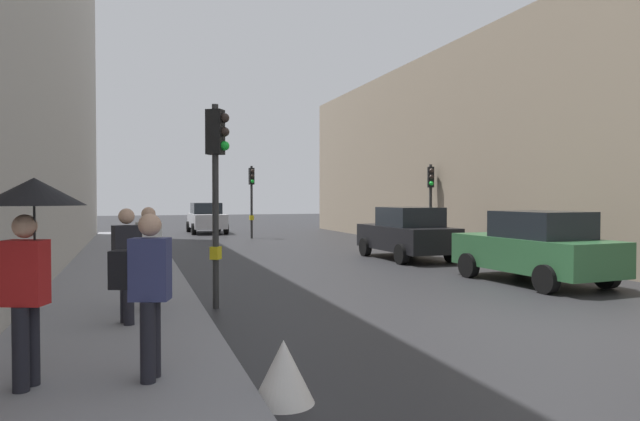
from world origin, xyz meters
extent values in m
plane|color=#28282B|center=(0.00, 0.00, 0.00)|extent=(120.00, 120.00, 0.00)
cube|color=gray|center=(-6.84, 6.00, 0.08)|extent=(2.97, 40.00, 0.16)
cube|color=gray|center=(11.35, 10.86, 4.08)|extent=(12.00, 35.39, 8.16)
cylinder|color=#2D2D2D|center=(5.05, 13.10, 1.72)|extent=(0.12, 0.12, 3.43)
cube|color=black|center=(5.05, 13.10, 2.91)|extent=(0.33, 0.37, 0.84)
cube|color=yellow|center=(5.05, 13.10, 1.05)|extent=(0.24, 0.22, 0.24)
sphere|color=#2D231E|center=(4.98, 12.92, 3.17)|extent=(0.18, 0.18, 0.18)
sphere|color=#2D231E|center=(4.98, 12.92, 2.91)|extent=(0.18, 0.18, 0.18)
sphere|color=green|center=(4.98, 12.92, 2.65)|extent=(0.18, 0.18, 0.18)
cylinder|color=#2D2D2D|center=(-0.81, 20.86, 1.84)|extent=(0.12, 0.12, 3.67)
cube|color=black|center=(-0.81, 20.86, 3.15)|extent=(0.25, 0.31, 0.84)
cube|color=yellow|center=(-0.81, 20.86, 1.05)|extent=(0.21, 0.17, 0.24)
sphere|color=#2D231E|center=(-0.80, 20.67, 3.41)|extent=(0.18, 0.18, 0.18)
sphere|color=#2D231E|center=(-0.80, 20.67, 3.15)|extent=(0.18, 0.18, 0.18)
sphere|color=green|center=(-0.80, 20.67, 2.89)|extent=(0.18, 0.18, 0.18)
cylinder|color=#2D2D2D|center=(-5.05, 3.20, 1.92)|extent=(0.12, 0.12, 3.84)
cube|color=black|center=(-5.05, 3.20, 3.32)|extent=(0.38, 0.36, 0.84)
cube|color=yellow|center=(-5.05, 3.20, 1.05)|extent=(0.24, 0.25, 0.24)
sphere|color=#2D231E|center=(-4.89, 3.10, 3.58)|extent=(0.18, 0.18, 0.18)
sphere|color=#2D231E|center=(-4.89, 3.10, 3.32)|extent=(0.18, 0.18, 0.18)
sphere|color=green|center=(-4.89, 3.10, 3.06)|extent=(0.18, 0.18, 0.18)
cube|color=#2D6038|center=(2.78, 3.98, 0.72)|extent=(2.09, 4.32, 0.80)
cube|color=black|center=(2.79, 3.73, 1.44)|extent=(1.74, 2.11, 0.64)
cylinder|color=black|center=(1.78, 5.26, 0.32)|extent=(0.26, 0.65, 0.64)
cylinder|color=black|center=(3.58, 5.39, 0.32)|extent=(0.26, 0.65, 0.64)
cylinder|color=black|center=(1.97, 2.57, 0.32)|extent=(0.26, 0.65, 0.64)
cylinder|color=black|center=(3.77, 2.70, 0.32)|extent=(0.26, 0.65, 0.64)
cube|color=#BCBCC1|center=(-2.45, 25.88, 0.72)|extent=(1.85, 4.22, 0.80)
cube|color=black|center=(-2.45, 26.13, 1.44)|extent=(1.62, 2.02, 0.64)
cylinder|color=black|center=(-1.53, 24.54, 0.32)|extent=(0.23, 0.64, 0.64)
cylinder|color=black|center=(-3.33, 24.52, 0.32)|extent=(0.23, 0.64, 0.64)
cylinder|color=black|center=(-1.56, 27.24, 0.32)|extent=(0.23, 0.64, 0.64)
cylinder|color=black|center=(-3.36, 27.22, 0.32)|extent=(0.23, 0.64, 0.64)
cube|color=black|center=(2.26, 9.77, 0.72)|extent=(1.92, 4.25, 0.80)
cube|color=black|center=(2.27, 9.52, 1.44)|extent=(1.66, 2.05, 0.64)
cylinder|color=black|center=(1.32, 11.10, 0.32)|extent=(0.24, 0.65, 0.64)
cylinder|color=black|center=(3.12, 11.15, 0.32)|extent=(0.24, 0.65, 0.64)
cylinder|color=black|center=(1.40, 8.40, 0.32)|extent=(0.24, 0.65, 0.64)
cylinder|color=black|center=(3.20, 8.45, 0.32)|extent=(0.24, 0.65, 0.64)
cylinder|color=black|center=(-7.54, -1.08, 0.58)|extent=(0.16, 0.16, 0.85)
cylinder|color=black|center=(-7.61, -1.27, 0.58)|extent=(0.16, 0.16, 0.85)
cube|color=red|center=(-7.57, -1.18, 1.34)|extent=(0.47, 0.38, 0.66)
sphere|color=tan|center=(-7.57, -1.18, 1.81)|extent=(0.24, 0.24, 0.24)
cylinder|color=black|center=(-7.48, -1.21, 1.59)|extent=(0.02, 0.02, 0.90)
cone|color=black|center=(-7.48, -1.21, 2.16)|extent=(1.00, 1.00, 0.28)
cylinder|color=black|center=(-6.29, 2.81, 0.58)|extent=(0.16, 0.16, 0.85)
cylinder|color=black|center=(-6.26, 2.61, 0.58)|extent=(0.16, 0.16, 0.85)
cube|color=silver|center=(-6.27, 2.71, 1.34)|extent=(0.44, 0.32, 0.66)
sphere|color=tan|center=(-6.27, 2.71, 1.81)|extent=(0.24, 0.24, 0.24)
cube|color=black|center=(-6.57, 2.66, 1.34)|extent=(0.25, 0.31, 0.40)
cylinder|color=black|center=(-6.33, -1.19, 0.58)|extent=(0.16, 0.16, 0.85)
cylinder|color=black|center=(-6.39, -1.38, 0.58)|extent=(0.16, 0.16, 0.85)
cube|color=navy|center=(-6.36, -1.29, 1.34)|extent=(0.46, 0.37, 0.66)
sphere|color=tan|center=(-6.36, -1.29, 1.81)|extent=(0.24, 0.24, 0.24)
cube|color=black|center=(-6.65, -1.20, 1.34)|extent=(0.28, 0.33, 0.40)
cylinder|color=black|center=(-6.65, 1.71, 0.58)|extent=(0.16, 0.16, 0.85)
cylinder|color=black|center=(-6.60, 1.52, 0.58)|extent=(0.16, 0.16, 0.85)
cube|color=black|center=(-6.63, 1.61, 1.34)|extent=(0.45, 0.35, 0.66)
sphere|color=tan|center=(-6.63, 1.61, 1.81)|extent=(0.24, 0.24, 0.24)
cone|color=silver|center=(-5.08, -1.97, 0.33)|extent=(0.64, 0.64, 0.65)
camera|label=1|loc=(-6.53, -7.55, 2.11)|focal=31.91mm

